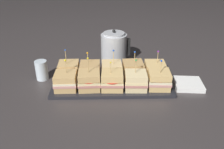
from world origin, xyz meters
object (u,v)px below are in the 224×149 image
(sandwich_front_center, at_px, (112,80))
(sandwich_back_right, at_px, (133,70))
(sandwich_back_left, at_px, (90,70))
(drinking_glass, at_px, (42,70))
(serving_platter, at_px, (112,84))
(sandwich_front_left, at_px, (89,80))
(sandwich_front_right, at_px, (136,81))
(sandwich_back_far_right, at_px, (155,70))
(sandwich_front_far_left, at_px, (66,81))
(sandwich_back_center, at_px, (112,70))
(sandwich_back_far_left, at_px, (69,70))
(kettle_steel, at_px, (114,48))
(napkin_stack, at_px, (188,84))
(sandwich_front_far_right, at_px, (159,80))

(sandwich_front_center, height_order, sandwich_back_right, sandwich_back_right)
(sandwich_front_center, distance_m, sandwich_back_left, 0.17)
(drinking_glass, bearing_deg, serving_platter, -11.65)
(sandwich_front_left, distance_m, sandwich_front_right, 0.24)
(sandwich_front_left, xyz_separation_m, sandwich_back_far_right, (0.35, 0.12, -0.00))
(sandwich_front_far_left, bearing_deg, sandwich_back_center, 26.62)
(sandwich_front_left, xyz_separation_m, sandwich_back_far_left, (-0.12, 0.12, -0.00))
(sandwich_back_left, height_order, kettle_steel, kettle_steel)
(sandwich_front_right, height_order, sandwich_back_far_right, sandwich_front_right)
(sandwich_back_far_left, bearing_deg, sandwich_front_right, -18.78)
(sandwich_front_far_left, distance_m, napkin_stack, 0.64)
(drinking_glass, bearing_deg, sandwich_back_left, -4.41)
(sandwich_front_left, bearing_deg, sandwich_front_center, -0.96)
(sandwich_back_center, bearing_deg, sandwich_front_right, -45.47)
(sandwich_front_right, distance_m, sandwich_back_left, 0.27)
(sandwich_front_far_left, relative_size, kettle_steel, 0.74)
(sandwich_front_far_left, bearing_deg, sandwich_back_left, 45.35)
(kettle_steel, bearing_deg, sandwich_back_center, -94.63)
(serving_platter, relative_size, kettle_steel, 2.92)
(sandwich_back_left, height_order, sandwich_back_center, sandwich_back_center)
(sandwich_front_far_left, relative_size, napkin_stack, 1.02)
(sandwich_back_far_left, xyz_separation_m, sandwich_back_far_right, (0.47, 0.00, -0.00))
(sandwich_back_left, height_order, sandwich_back_far_right, sandwich_back_far_right)
(sandwich_front_far_left, bearing_deg, sandwich_front_right, -0.63)
(sandwich_back_right, bearing_deg, sandwich_back_far_left, 179.95)
(sandwich_back_far_right, bearing_deg, sandwich_front_right, -134.71)
(sandwich_front_left, height_order, sandwich_front_center, sandwich_front_left)
(sandwich_back_right, relative_size, kettle_steel, 0.71)
(sandwich_front_far_left, xyz_separation_m, sandwich_back_far_left, (-0.00, 0.12, 0.00))
(sandwich_back_right, bearing_deg, sandwich_back_far_right, 0.30)
(sandwich_back_far_left, distance_m, drinking_glass, 0.16)
(sandwich_front_far_right, bearing_deg, sandwich_back_far_left, 166.18)
(sandwich_back_left, xyz_separation_m, napkin_stack, (0.53, -0.08, -0.05))
(sandwich_front_left, xyz_separation_m, sandwich_front_right, (0.24, -0.00, -0.00))
(sandwich_back_far_right, distance_m, drinking_glass, 0.63)
(sandwich_back_left, bearing_deg, sandwich_back_center, 0.14)
(serving_platter, height_order, sandwich_back_far_left, sandwich_back_far_left)
(sandwich_back_right, bearing_deg, sandwich_back_left, 179.75)
(sandwich_front_far_right, height_order, sandwich_back_right, sandwich_front_far_right)
(sandwich_front_center, distance_m, kettle_steel, 0.37)
(serving_platter, distance_m, sandwich_front_right, 0.14)
(drinking_glass, relative_size, napkin_stack, 0.70)
(sandwich_back_far_right, height_order, drinking_glass, sandwich_back_far_right)
(sandwich_back_right, bearing_deg, sandwich_front_right, -88.99)
(sandwich_front_center, bearing_deg, sandwich_front_far_right, 0.52)
(sandwich_back_left, relative_size, kettle_steel, 0.69)
(sandwich_front_center, height_order, sandwich_front_far_right, sandwich_front_far_right)
(sandwich_front_right, height_order, sandwich_back_left, sandwich_front_right)
(serving_platter, relative_size, sandwich_front_far_left, 3.95)
(serving_platter, height_order, napkin_stack, napkin_stack)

